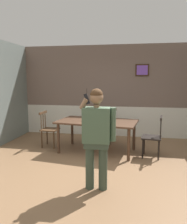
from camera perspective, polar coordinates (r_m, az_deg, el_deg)
The scene contains 7 objects.
ground_plane at distance 4.38m, azimuth 2.61°, elevation -15.62°, with size 6.64×6.64×0.00m, color #846042.
room_back_partition at distance 7.00m, azimuth 6.00°, elevation 4.86°, with size 6.04×0.17×2.80m.
dining_table at distance 5.47m, azimuth 0.92°, elevation -3.08°, with size 2.02×1.27×0.77m.
chair_near_window at distance 6.36m, azimuth 3.36°, elevation -3.46°, with size 0.55×0.55×0.95m.
chair_by_doorway at distance 6.04m, azimuth -11.30°, elevation -4.28°, with size 0.43×0.43×0.93m.
chair_at_table_head at distance 5.29m, azimuth 14.93°, elevation -6.15°, with size 0.48×0.48×0.95m.
person_figure at distance 3.55m, azimuth 0.86°, elevation -5.27°, with size 0.59×0.26×1.64m.
Camera 1 is at (0.52, -3.96, 1.79)m, focal length 35.94 mm.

